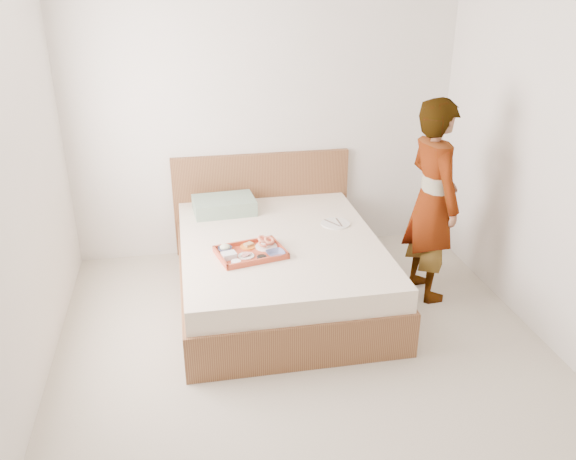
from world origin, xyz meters
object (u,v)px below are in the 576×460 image
(dinner_plate, at_px, (336,224))
(person, at_px, (432,201))
(bed, at_px, (280,269))
(tray, at_px, (251,252))

(dinner_plate, height_order, person, person)
(bed, distance_m, person, 1.34)
(tray, xyz_separation_m, person, (1.47, 0.11, 0.27))
(dinner_plate, relative_size, person, 0.15)
(tray, xyz_separation_m, dinner_plate, (0.78, 0.44, -0.02))
(bed, relative_size, person, 1.22)
(tray, relative_size, person, 0.30)
(tray, relative_size, dinner_plate, 2.02)
(bed, bearing_deg, tray, -137.91)
(bed, bearing_deg, person, -6.11)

